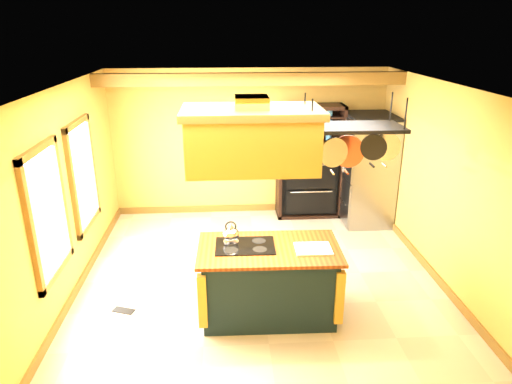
{
  "coord_description": "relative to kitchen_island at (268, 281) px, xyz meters",
  "views": [
    {
      "loc": [
        -0.44,
        -5.72,
        3.4
      ],
      "look_at": [
        -0.03,
        0.3,
        1.19
      ],
      "focal_mm": 32.0,
      "sensor_mm": 36.0,
      "label": 1
    }
  ],
  "objects": [
    {
      "name": "floor",
      "position": [
        -0.04,
        0.89,
        -0.47
      ],
      "size": [
        5.0,
        5.0,
        0.0
      ],
      "primitive_type": "plane",
      "color": "beige",
      "rests_on": "ground"
    },
    {
      "name": "ceiling",
      "position": [
        -0.04,
        0.89,
        2.23
      ],
      "size": [
        5.0,
        5.0,
        0.0
      ],
      "primitive_type": "plane",
      "rotation": [
        3.14,
        0.0,
        0.0
      ],
      "color": "white",
      "rests_on": "wall_back"
    },
    {
      "name": "wall_back",
      "position": [
        -0.04,
        3.39,
        0.88
      ],
      "size": [
        5.0,
        0.02,
        2.7
      ],
      "primitive_type": "cube",
      "color": "gold",
      "rests_on": "floor"
    },
    {
      "name": "wall_front",
      "position": [
        -0.04,
        -1.61,
        0.88
      ],
      "size": [
        5.0,
        0.02,
        2.7
      ],
      "primitive_type": "cube",
      "color": "gold",
      "rests_on": "floor"
    },
    {
      "name": "wall_left",
      "position": [
        -2.54,
        0.89,
        0.88
      ],
      "size": [
        0.02,
        5.0,
        2.7
      ],
      "primitive_type": "cube",
      "color": "gold",
      "rests_on": "floor"
    },
    {
      "name": "wall_right",
      "position": [
        2.46,
        0.89,
        0.88
      ],
      "size": [
        0.02,
        5.0,
        2.7
      ],
      "primitive_type": "cube",
      "color": "gold",
      "rests_on": "floor"
    },
    {
      "name": "ceiling_beam",
      "position": [
        -0.04,
        2.59,
        2.12
      ],
      "size": [
        5.0,
        0.15,
        0.2
      ],
      "primitive_type": "cube",
      "color": "olive",
      "rests_on": "ceiling"
    },
    {
      "name": "window_near",
      "position": [
        -2.51,
        0.09,
        0.93
      ],
      "size": [
        0.06,
        1.06,
        1.56
      ],
      "color": "olive",
      "rests_on": "wall_left"
    },
    {
      "name": "window_far",
      "position": [
        -2.51,
        1.49,
        0.93
      ],
      "size": [
        0.06,
        1.06,
        1.56
      ],
      "color": "olive",
      "rests_on": "wall_left"
    },
    {
      "name": "kitchen_island",
      "position": [
        0.0,
        0.0,
        0.0
      ],
      "size": [
        1.71,
        0.98,
        1.11
      ],
      "rotation": [
        0.0,
        0.0,
        -0.02
      ],
      "color": "black",
      "rests_on": "floor"
    },
    {
      "name": "range_hood",
      "position": [
        -0.2,
        -0.0,
        1.79
      ],
      "size": [
        1.5,
        0.85,
        0.8
      ],
      "color": "#CC8733",
      "rests_on": "ceiling"
    },
    {
      "name": "pot_rack",
      "position": [
        0.91,
        0.01,
        1.78
      ],
      "size": [
        1.18,
        0.55,
        0.83
      ],
      "color": "black",
      "rests_on": "ceiling"
    },
    {
      "name": "refrigerator",
      "position": [
        2.02,
        2.79,
        0.47
      ],
      "size": [
        0.83,
        0.98,
        1.92
      ],
      "color": "gray",
      "rests_on": "floor"
    },
    {
      "name": "hutch",
      "position": [
        1.05,
        3.17,
        0.35
      ],
      "size": [
        1.18,
        0.54,
        2.08
      ],
      "color": "black",
      "rests_on": "floor"
    },
    {
      "name": "floor_register",
      "position": [
        -1.82,
        0.17,
        -0.46
      ],
      "size": [
        0.3,
        0.21,
        0.01
      ],
      "primitive_type": "cube",
      "rotation": [
        0.0,
        0.0,
        -0.35
      ],
      "color": "black",
      "rests_on": "floor"
    }
  ]
}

